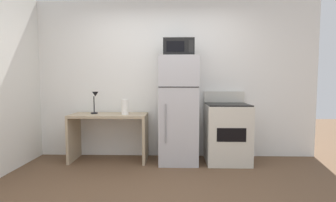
{
  "coord_description": "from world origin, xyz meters",
  "views": [
    {
      "loc": [
        0.14,
        -2.54,
        1.26
      ],
      "look_at": [
        0.04,
        1.1,
        0.98
      ],
      "focal_mm": 26.66,
      "sensor_mm": 36.0,
      "label": 1
    }
  ],
  "objects": [
    {
      "name": "desk",
      "position": [
        -0.9,
        1.37,
        0.53
      ],
      "size": [
        1.2,
        0.52,
        0.75
      ],
      "color": "tan",
      "rests_on": "ground"
    },
    {
      "name": "refrigerator",
      "position": [
        0.2,
        1.33,
        0.82
      ],
      "size": [
        0.59,
        0.62,
        1.65
      ],
      "color": "#B7B7BC",
      "rests_on": "ground"
    },
    {
      "name": "wall_back_white",
      "position": [
        0.0,
        1.7,
        1.3
      ],
      "size": [
        5.0,
        0.1,
        2.6
      ],
      "primitive_type": "cube",
      "color": "white",
      "rests_on": "ground"
    },
    {
      "name": "paper_towel_roll",
      "position": [
        -0.63,
        1.29,
        0.87
      ],
      "size": [
        0.11,
        0.11,
        0.24
      ],
      "primitive_type": "cylinder",
      "color": "white",
      "rests_on": "desk"
    },
    {
      "name": "ground_plane",
      "position": [
        0.0,
        0.0,
        0.0
      ],
      "size": [
        12.0,
        12.0,
        0.0
      ],
      "primitive_type": "plane",
      "color": "brown"
    },
    {
      "name": "oven_range",
      "position": [
        0.96,
        1.33,
        0.47
      ],
      "size": [
        0.66,
        0.61,
        1.1
      ],
      "color": "beige",
      "rests_on": "ground"
    },
    {
      "name": "microwave",
      "position": [
        0.2,
        1.31,
        1.78
      ],
      "size": [
        0.46,
        0.35,
        0.26
      ],
      "color": "black",
      "rests_on": "refrigerator"
    },
    {
      "name": "desk_lamp",
      "position": [
        -1.13,
        1.39,
        0.99
      ],
      "size": [
        0.14,
        0.12,
        0.35
      ],
      "color": "black",
      "rests_on": "desk"
    }
  ]
}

